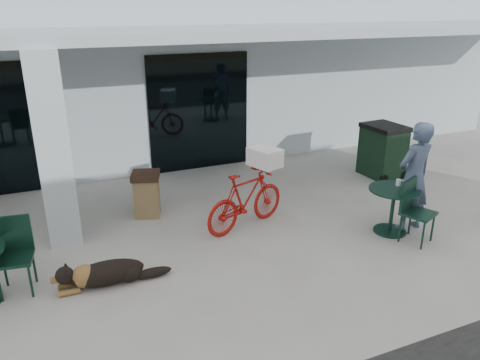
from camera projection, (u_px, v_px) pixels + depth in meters
name	position (u px, v px, depth m)	size (l,w,h in m)	color
ground	(194.00, 293.00, 6.43)	(80.00, 80.00, 0.00)	#A9A79F
building	(96.00, 61.00, 12.94)	(22.00, 7.00, 4.50)	#ADBAC4
storefront_glass_right	(199.00, 113.00, 10.90)	(2.40, 0.06, 2.70)	black
column	(53.00, 152.00, 7.30)	(0.50, 0.50, 3.12)	#ADBAC4
overhang	(126.00, 35.00, 8.39)	(22.00, 2.80, 0.18)	#ADBAC4
bicycle	(246.00, 200.00, 8.16)	(0.49, 1.74, 1.05)	#A6120D
laundry_basket	(265.00, 157.00, 8.20)	(0.55, 0.40, 0.32)	white
dog	(107.00, 272.00, 6.57)	(1.21, 0.40, 0.40)	black
cafe_chair_near	(14.00, 258.00, 6.29)	(0.47, 0.52, 1.05)	#113124
cafe_table_far	(392.00, 211.00, 8.03)	(0.86, 0.86, 0.81)	#113124
cafe_chair_far_a	(419.00, 213.00, 7.65)	(0.48, 0.52, 1.06)	#113124
person	(414.00, 177.00, 7.95)	(0.70, 0.46, 1.93)	#40506C
cup_on_table	(398.00, 183.00, 8.00)	(0.08, 0.08, 0.11)	white
trash_receptacle	(147.00, 194.00, 8.67)	(0.50, 0.50, 0.84)	brown
wheeled_bin	(383.00, 151.00, 10.64)	(0.74, 0.94, 1.19)	black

